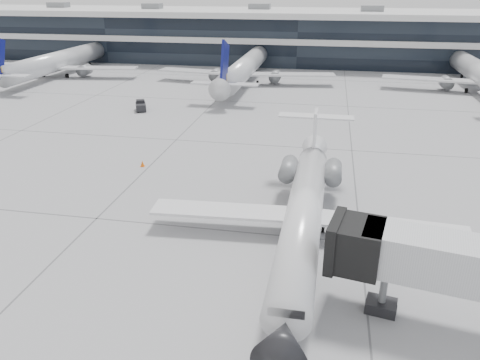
# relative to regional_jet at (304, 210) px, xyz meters

# --- Properties ---
(ground) EXTENTS (220.00, 220.00, 0.00)m
(ground) POSITION_rel_regional_jet_xyz_m (-5.94, -0.08, -2.20)
(ground) COLOR gray
(ground) RESTS_ON ground
(terminal) EXTENTS (170.00, 22.00, 10.00)m
(terminal) POSITION_rel_regional_jet_xyz_m (-5.94, 81.92, 2.80)
(terminal) COLOR black
(terminal) RESTS_ON ground
(bg_jet_left) EXTENTS (32.00, 40.00, 9.60)m
(bg_jet_left) POSITION_rel_regional_jet_xyz_m (-50.94, 54.92, -2.20)
(bg_jet_left) COLOR silver
(bg_jet_left) RESTS_ON ground
(bg_jet_center) EXTENTS (32.00, 40.00, 9.60)m
(bg_jet_center) POSITION_rel_regional_jet_xyz_m (-13.94, 54.92, -2.20)
(bg_jet_center) COLOR silver
(bg_jet_center) RESTS_ON ground
(bg_jet_right) EXTENTS (32.00, 40.00, 9.60)m
(bg_jet_right) POSITION_rel_regional_jet_xyz_m (26.06, 54.92, -2.20)
(bg_jet_right) COLOR silver
(bg_jet_right) RESTS_ON ground
(regional_jet) EXTENTS (22.39, 27.85, 6.44)m
(regional_jet) POSITION_rel_regional_jet_xyz_m (0.00, 0.00, 0.00)
(regional_jet) COLOR silver
(regional_jet) RESTS_ON ground
(traffic_cone) EXTENTS (0.44, 0.44, 0.62)m
(traffic_cone) POSITION_rel_regional_jet_xyz_m (-16.61, 11.17, -1.91)
(traffic_cone) COLOR orange
(traffic_cone) RESTS_ON ground
(far_tug) EXTENTS (2.22, 2.69, 1.48)m
(far_tug) POSITION_rel_regional_jet_xyz_m (-25.04, 31.91, -1.53)
(far_tug) COLOR black
(far_tug) RESTS_ON ground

